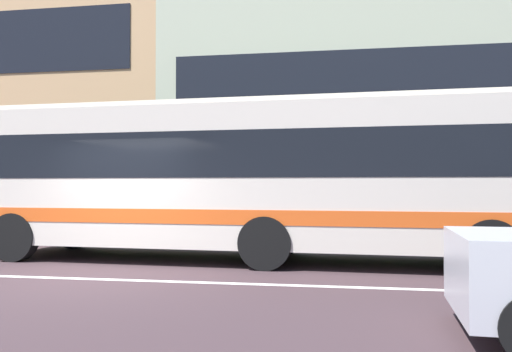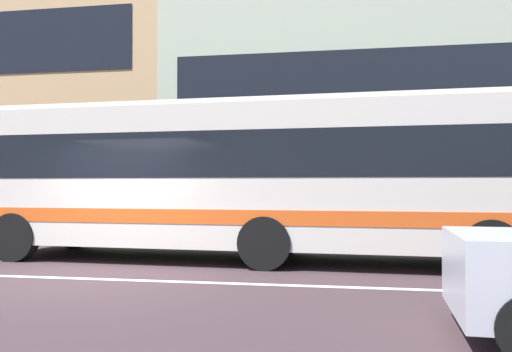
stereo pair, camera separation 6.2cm
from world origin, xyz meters
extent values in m
plane|color=#3C2C30|center=(0.00, 0.00, 0.00)|extent=(160.00, 160.00, 0.00)
cube|color=silver|center=(0.00, 0.00, 0.00)|extent=(60.00, 0.16, 0.01)
cube|color=#296426|center=(2.11, 6.57, 0.50)|extent=(19.74, 1.10, 1.01)
cube|color=#B4BB9D|center=(7.42, 15.39, 4.72)|extent=(20.37, 9.04, 9.45)
cube|color=black|center=(7.42, 10.84, 5.48)|extent=(18.74, 0.04, 1.89)
cube|color=beige|center=(2.25, 2.60, 1.75)|extent=(11.30, 3.00, 2.79)
cube|color=black|center=(2.25, 2.60, 2.16)|extent=(10.63, 2.99, 0.89)
cube|color=#DB531B|center=(2.25, 2.60, 0.98)|extent=(11.08, 3.01, 0.28)
cube|color=beige|center=(2.25, 2.60, 3.20)|extent=(10.84, 2.58, 0.12)
cube|color=black|center=(-3.35, 2.86, 2.16)|extent=(0.13, 2.08, 0.98)
cylinder|color=black|center=(-2.39, 1.67, 0.50)|extent=(1.01, 0.33, 1.00)
cylinder|color=black|center=(-2.29, 3.95, 0.50)|extent=(1.01, 0.33, 1.00)
cylinder|color=black|center=(2.89, 1.43, 0.50)|extent=(1.01, 0.33, 1.00)
cylinder|color=black|center=(3.00, 3.70, 0.50)|extent=(1.01, 0.33, 1.00)
cylinder|color=black|center=(6.79, 1.24, 0.50)|extent=(1.01, 0.33, 1.00)
cylinder|color=black|center=(6.90, 3.52, 0.50)|extent=(1.01, 0.33, 1.00)
cylinder|color=black|center=(6.09, -1.71, 0.32)|extent=(0.65, 0.25, 0.64)
camera|label=1|loc=(4.38, -8.33, 1.57)|focal=37.29mm
camera|label=2|loc=(4.44, -8.32, 1.57)|focal=37.29mm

